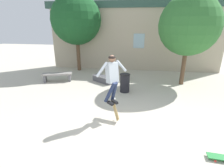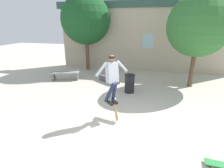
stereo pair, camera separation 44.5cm
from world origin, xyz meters
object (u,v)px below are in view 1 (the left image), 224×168
skateboard_flipping (115,107)px  park_bench (57,75)px  skater (112,75)px  tree_left (76,20)px  tree_right (189,25)px  skate_ledge (103,79)px  trash_bin (125,83)px

skateboard_flipping → park_bench: bearing=-161.8°
skater → tree_left: bearing=162.1°
tree_right → skate_ledge: bearing=-175.4°
trash_bin → park_bench: bearing=165.3°
tree_left → skateboard_flipping: 7.28m
skater → park_bench: bearing=179.6°
park_bench → skateboard_flipping: (3.61, -3.42, 0.07)m
skate_ledge → park_bench: bearing=-141.8°
park_bench → trash_bin: bearing=-31.3°
trash_bin → skater: size_ratio=0.55×
trash_bin → skater: 2.76m
tree_right → skater: (-3.05, -4.06, -1.38)m
skater → skateboard_flipping: skater is taller
trash_bin → skateboard_flipping: bearing=-93.2°
tree_right → park_bench: 7.10m
tree_left → skateboard_flipping: tree_left is taller
tree_right → trash_bin: 4.06m
park_bench → skateboard_flipping: 4.97m
tree_left → trash_bin: tree_left is taller
skate_ledge → tree_left: bearing=165.9°
tree_left → skater: tree_left is taller
tree_left → skate_ledge: bearing=-47.2°
tree_left → skateboard_flipping: size_ratio=6.42×
skater → tree_right: bearing=97.5°
tree_left → park_bench: tree_left is taller
tree_left → skate_ledge: tree_left is taller
tree_right → tree_left: bearing=162.7°
skater → skate_ledge: bearing=150.1°
tree_right → skater: 5.26m
tree_left → park_bench: size_ratio=2.98×
tree_left → tree_right: bearing=-17.3°
trash_bin → skateboard_flipping: trash_bin is taller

